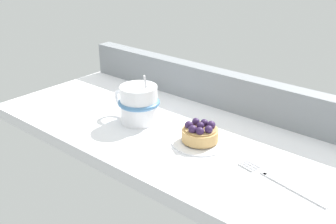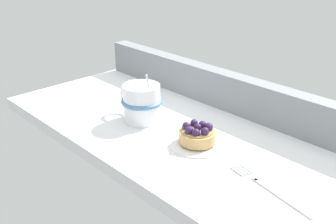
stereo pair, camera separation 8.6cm
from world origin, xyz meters
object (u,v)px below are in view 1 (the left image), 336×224
Objects in this scene: dessert_plate at (200,141)px; coffee_mug at (138,104)px; raspberry_tart at (200,133)px; dessert_fork at (279,182)px.

coffee_mug is (-17.15, -0.57, 4.09)cm from dessert_plate.
coffee_mug reaches higher than raspberry_tart.
coffee_mug reaches higher than dessert_fork.
dessert_plate is at bearing 1.89° from coffee_mug.
coffee_mug is 36.86cm from dessert_fork.
dessert_plate is at bearing 171.32° from dessert_fork.
dessert_fork is at bearing -8.68° from dessert_plate.
dessert_fork is (19.41, -2.96, -0.02)cm from dessert_plate.
raspberry_tart is 0.42× the size of dessert_fork.
coffee_mug is 0.71× the size of dessert_fork.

